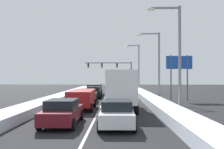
{
  "coord_description": "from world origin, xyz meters",
  "views": [
    {
      "loc": [
        1.42,
        -6.62,
        2.85
      ],
      "look_at": [
        0.82,
        31.76,
        3.2
      ],
      "focal_mm": 38.39,
      "sensor_mm": 36.0,
      "label": 1
    }
  ],
  "objects_px": {
    "suv_navy_right_lane_fifth": "(117,87)",
    "sedan_tan_center_lane_third": "(87,96)",
    "sedan_gray_right_lane_fourth": "(119,91)",
    "roadside_sign_right": "(179,67)",
    "sedan_black_center_lane_fourth": "(94,92)",
    "street_lamp_right_near": "(175,49)",
    "sedan_maroon_center_lane_nearest": "(62,112)",
    "sedan_white_right_lane_nearest": "(117,113)",
    "street_lamp_right_mid": "(156,60)",
    "box_truck_right_lane_second": "(121,88)",
    "suv_charcoal_center_lane_fifth": "(95,88)",
    "suv_red_center_lane_second": "(82,98)",
    "traffic_light_gantry": "(115,68)",
    "street_lamp_right_far": "(137,64)",
    "suv_green_right_lane_third": "(119,92)"
  },
  "relations": [
    {
      "from": "suv_green_right_lane_third",
      "to": "traffic_light_gantry",
      "type": "xyz_separation_m",
      "value": [
        -0.58,
        25.17,
        3.71
      ]
    },
    {
      "from": "suv_charcoal_center_lane_fifth",
      "to": "street_lamp_right_near",
      "type": "relative_size",
      "value": 0.59
    },
    {
      "from": "street_lamp_right_near",
      "to": "suv_charcoal_center_lane_fifth",
      "type": "bearing_deg",
      "value": 111.97
    },
    {
      "from": "suv_navy_right_lane_fifth",
      "to": "traffic_light_gantry",
      "type": "distance_m",
      "value": 11.99
    },
    {
      "from": "traffic_light_gantry",
      "to": "street_lamp_right_far",
      "type": "xyz_separation_m",
      "value": [
        4.42,
        -7.05,
        0.65
      ]
    },
    {
      "from": "sedan_tan_center_lane_third",
      "to": "roadside_sign_right",
      "type": "bearing_deg",
      "value": 15.25
    },
    {
      "from": "sedan_gray_right_lane_fourth",
      "to": "sedan_black_center_lane_fourth",
      "type": "xyz_separation_m",
      "value": [
        -3.35,
        -3.53,
        0.0
      ]
    },
    {
      "from": "street_lamp_right_mid",
      "to": "suv_green_right_lane_third",
      "type": "bearing_deg",
      "value": 170.57
    },
    {
      "from": "suv_navy_right_lane_fifth",
      "to": "suv_charcoal_center_lane_fifth",
      "type": "xyz_separation_m",
      "value": [
        -3.58,
        -4.32,
        0.0
      ]
    },
    {
      "from": "suv_green_right_lane_third",
      "to": "sedan_gray_right_lane_fourth",
      "type": "height_order",
      "value": "suv_green_right_lane_third"
    },
    {
      "from": "street_lamp_right_far",
      "to": "suv_navy_right_lane_fifth",
      "type": "bearing_deg",
      "value": -132.27
    },
    {
      "from": "suv_navy_right_lane_fifth",
      "to": "street_lamp_right_near",
      "type": "height_order",
      "value": "street_lamp_right_near"
    },
    {
      "from": "sedan_white_right_lane_nearest",
      "to": "street_lamp_right_near",
      "type": "relative_size",
      "value": 0.54
    },
    {
      "from": "suv_red_center_lane_second",
      "to": "suv_charcoal_center_lane_fifth",
      "type": "distance_m",
      "value": 17.29
    },
    {
      "from": "traffic_light_gantry",
      "to": "street_lamp_right_mid",
      "type": "relative_size",
      "value": 1.33
    },
    {
      "from": "sedan_tan_center_lane_third",
      "to": "sedan_black_center_lane_fourth",
      "type": "bearing_deg",
      "value": 87.4
    },
    {
      "from": "sedan_maroon_center_lane_nearest",
      "to": "sedan_tan_center_lane_third",
      "type": "bearing_deg",
      "value": 90.11
    },
    {
      "from": "suv_navy_right_lane_fifth",
      "to": "sedan_maroon_center_lane_nearest",
      "type": "height_order",
      "value": "suv_navy_right_lane_fifth"
    },
    {
      "from": "suv_red_center_lane_second",
      "to": "street_lamp_right_mid",
      "type": "distance_m",
      "value": 11.08
    },
    {
      "from": "roadside_sign_right",
      "to": "street_lamp_right_near",
      "type": "bearing_deg",
      "value": -106.31
    },
    {
      "from": "suv_green_right_lane_third",
      "to": "sedan_maroon_center_lane_nearest",
      "type": "relative_size",
      "value": 1.09
    },
    {
      "from": "sedan_white_right_lane_nearest",
      "to": "suv_charcoal_center_lane_fifth",
      "type": "relative_size",
      "value": 0.92
    },
    {
      "from": "sedan_gray_right_lane_fourth",
      "to": "sedan_maroon_center_lane_nearest",
      "type": "distance_m",
      "value": 21.81
    },
    {
      "from": "sedan_white_right_lane_nearest",
      "to": "street_lamp_right_mid",
      "type": "xyz_separation_m",
      "value": [
        4.62,
        14.12,
        4.04
      ]
    },
    {
      "from": "suv_navy_right_lane_fifth",
      "to": "street_lamp_right_mid",
      "type": "xyz_separation_m",
      "value": [
        4.44,
        -14.5,
        3.78
      ]
    },
    {
      "from": "suv_navy_right_lane_fifth",
      "to": "sedan_black_center_lane_fourth",
      "type": "relative_size",
      "value": 1.09
    },
    {
      "from": "sedan_black_center_lane_fourth",
      "to": "traffic_light_gantry",
      "type": "distance_m",
      "value": 22.15
    },
    {
      "from": "sedan_gray_right_lane_fourth",
      "to": "roadside_sign_right",
      "type": "xyz_separation_m",
      "value": [
        7.35,
        -6.2,
        3.25
      ]
    },
    {
      "from": "sedan_white_right_lane_nearest",
      "to": "sedan_gray_right_lane_fourth",
      "type": "height_order",
      "value": "same"
    },
    {
      "from": "sedan_white_right_lane_nearest",
      "to": "box_truck_right_lane_second",
      "type": "relative_size",
      "value": 0.62
    },
    {
      "from": "suv_navy_right_lane_fifth",
      "to": "sedan_tan_center_lane_third",
      "type": "distance_m",
      "value": 16.25
    },
    {
      "from": "box_truck_right_lane_second",
      "to": "sedan_tan_center_lane_third",
      "type": "xyz_separation_m",
      "value": [
        -3.6,
        5.95,
        -1.14
      ]
    },
    {
      "from": "box_truck_right_lane_second",
      "to": "suv_navy_right_lane_fifth",
      "type": "height_order",
      "value": "box_truck_right_lane_second"
    },
    {
      "from": "suv_charcoal_center_lane_fifth",
      "to": "sedan_white_right_lane_nearest",
      "type": "bearing_deg",
      "value": -82.02
    },
    {
      "from": "traffic_light_gantry",
      "to": "suv_navy_right_lane_fifth",
      "type": "bearing_deg",
      "value": -87.62
    },
    {
      "from": "suv_green_right_lane_third",
      "to": "roadside_sign_right",
      "type": "relative_size",
      "value": 0.89
    },
    {
      "from": "suv_navy_right_lane_fifth",
      "to": "sedan_maroon_center_lane_nearest",
      "type": "relative_size",
      "value": 1.09
    },
    {
      "from": "box_truck_right_lane_second",
      "to": "suv_navy_right_lane_fifth",
      "type": "distance_m",
      "value": 21.85
    },
    {
      "from": "suv_green_right_lane_third",
      "to": "roadside_sign_right",
      "type": "xyz_separation_m",
      "value": [
        7.44,
        0.88,
        3.0
      ]
    },
    {
      "from": "box_truck_right_lane_second",
      "to": "sedan_maroon_center_lane_nearest",
      "type": "distance_m",
      "value": 7.41
    },
    {
      "from": "sedan_gray_right_lane_fourth",
      "to": "roadside_sign_right",
      "type": "relative_size",
      "value": 0.82
    },
    {
      "from": "sedan_gray_right_lane_fourth",
      "to": "suv_green_right_lane_third",
      "type": "bearing_deg",
      "value": -90.74
    },
    {
      "from": "street_lamp_right_near",
      "to": "street_lamp_right_far",
      "type": "height_order",
      "value": "street_lamp_right_far"
    },
    {
      "from": "suv_charcoal_center_lane_fifth",
      "to": "traffic_light_gantry",
      "type": "distance_m",
      "value": 16.44
    },
    {
      "from": "sedan_maroon_center_lane_nearest",
      "to": "sedan_black_center_lane_fourth",
      "type": "distance_m",
      "value": 17.99
    },
    {
      "from": "street_lamp_right_far",
      "to": "roadside_sign_right",
      "type": "relative_size",
      "value": 1.65
    },
    {
      "from": "sedan_white_right_lane_nearest",
      "to": "sedan_maroon_center_lane_nearest",
      "type": "xyz_separation_m",
      "value": [
        -3.2,
        0.4,
        0.0
      ]
    },
    {
      "from": "box_truck_right_lane_second",
      "to": "roadside_sign_right",
      "type": "distance_m",
      "value": 11.76
    },
    {
      "from": "suv_red_center_lane_second",
      "to": "roadside_sign_right",
      "type": "bearing_deg",
      "value": 39.12
    },
    {
      "from": "suv_red_center_lane_second",
      "to": "sedan_gray_right_lane_fourth",
      "type": "bearing_deg",
      "value": 77.28
    }
  ]
}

